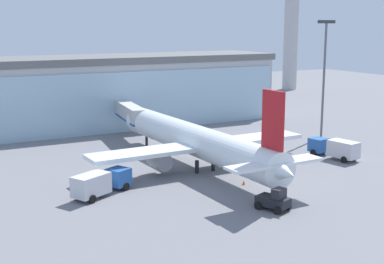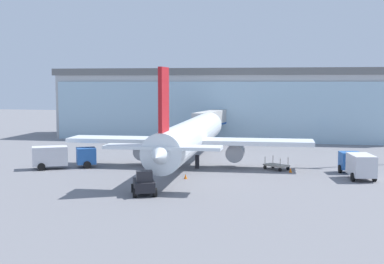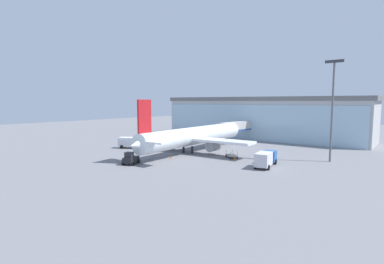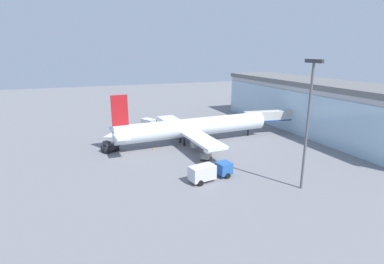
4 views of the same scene
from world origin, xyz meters
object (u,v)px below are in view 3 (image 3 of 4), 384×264
(airplane, at_px, (193,136))
(safety_cone_nose, at_px, (171,157))
(fuel_truck, at_px, (266,158))
(baggage_cart, at_px, (232,155))
(safety_cone_wingtip, at_px, (235,159))
(apron_light_mast, at_px, (333,102))
(catering_truck, at_px, (133,142))
(pushback_tug, at_px, (131,159))
(jet_bridge, at_px, (239,127))

(airplane, height_order, safety_cone_nose, airplane)
(fuel_truck, bearing_deg, safety_cone_nose, 94.26)
(baggage_cart, distance_m, safety_cone_wingtip, 2.33)
(apron_light_mast, xyz_separation_m, baggage_cart, (-16.15, -8.59, -10.61))
(airplane, distance_m, baggage_cart, 10.97)
(apron_light_mast, bearing_deg, baggage_cart, -151.99)
(catering_truck, bearing_deg, pushback_tug, -69.80)
(apron_light_mast, distance_m, fuel_truck, 16.86)
(jet_bridge, bearing_deg, fuel_truck, -135.48)
(baggage_cart, xyz_separation_m, safety_cone_nose, (-8.95, -8.12, -0.23))
(apron_light_mast, bearing_deg, fuel_truck, -122.16)
(fuel_truck, xyz_separation_m, baggage_cart, (-8.79, 3.11, -0.97))
(apron_light_mast, relative_size, airplane, 0.49)
(apron_light_mast, xyz_separation_m, airplane, (-26.66, -7.76, -7.59))
(apron_light_mast, xyz_separation_m, fuel_truck, (-7.36, -11.71, -9.64))
(jet_bridge, xyz_separation_m, apron_light_mast, (28.00, -14.08, 6.93))
(apron_light_mast, relative_size, safety_cone_nose, 34.05)
(fuel_truck, bearing_deg, apron_light_mast, -43.64)
(safety_cone_wingtip, bearing_deg, pushback_tug, -129.55)
(baggage_cart, height_order, safety_cone_nose, baggage_cart)
(baggage_cart, bearing_deg, jet_bridge, 152.73)
(catering_truck, relative_size, fuel_truck, 0.98)
(safety_cone_nose, height_order, safety_cone_wingtip, same)
(safety_cone_nose, relative_size, safety_cone_wingtip, 1.00)
(fuel_truck, bearing_deg, catering_truck, 81.14)
(jet_bridge, distance_m, safety_cone_wingtip, 28.05)
(safety_cone_nose, distance_m, safety_cone_wingtip, 12.48)
(apron_light_mast, bearing_deg, safety_cone_wingtip, -144.85)
(catering_truck, relative_size, pushback_tug, 2.04)
(catering_truck, relative_size, safety_cone_wingtip, 13.53)
(pushback_tug, xyz_separation_m, safety_cone_wingtip, (12.46, 15.09, -0.70))
(jet_bridge, height_order, apron_light_mast, apron_light_mast)
(jet_bridge, bearing_deg, safety_cone_wingtip, -144.99)
(pushback_tug, bearing_deg, safety_cone_nose, -34.44)
(apron_light_mast, xyz_separation_m, pushback_tug, (-26.92, -25.27, -10.14))
(jet_bridge, height_order, catering_truck, jet_bridge)
(fuel_truck, height_order, baggage_cart, fuel_truck)
(fuel_truck, relative_size, safety_cone_wingtip, 13.80)
(apron_light_mast, bearing_deg, safety_cone_nose, -146.35)
(jet_bridge, bearing_deg, pushback_tug, -172.58)
(airplane, bearing_deg, baggage_cart, -98.18)
(jet_bridge, distance_m, baggage_cart, 25.84)
(apron_light_mast, xyz_separation_m, catering_truck, (-40.98, -13.25, -9.64))
(safety_cone_wingtip, bearing_deg, baggage_cart, 136.70)
(fuel_truck, height_order, pushback_tug, fuel_truck)
(safety_cone_nose, bearing_deg, baggage_cart, 42.21)
(safety_cone_nose, xyz_separation_m, safety_cone_wingtip, (10.64, 6.52, 0.00))
(airplane, bearing_deg, jet_bridge, -0.17)
(jet_bridge, bearing_deg, airplane, -170.65)
(jet_bridge, distance_m, fuel_truck, 33.14)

